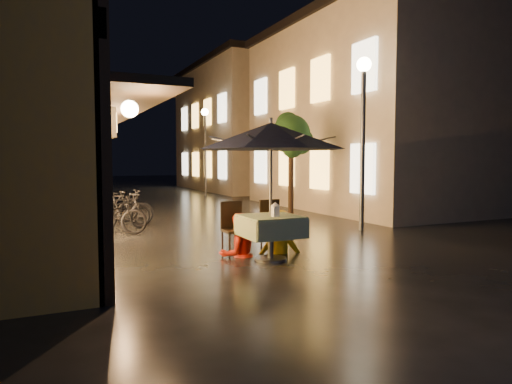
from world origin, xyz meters
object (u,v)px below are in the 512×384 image
person_orange (238,214)px  bicycle_0 (108,215)px  patio_umbrella (271,136)px  person_yellow (279,211)px  streetlamp_near (363,112)px  cafe_table (271,227)px  table_lantern (275,209)px

person_orange → bicycle_0: person_orange is taller
patio_umbrella → person_yellow: 1.52m
streetlamp_near → bicycle_0: bearing=161.7°
cafe_table → patio_umbrella: size_ratio=0.39×
person_orange → person_yellow: 0.82m
person_orange → streetlamp_near: bearing=-165.4°
table_lantern → bicycle_0: 4.72m
streetlamp_near → bicycle_0: streetlamp_near is taller
table_lantern → person_orange: (-0.38, 0.74, -0.16)m
person_orange → person_yellow: size_ratio=0.97×
streetlamp_near → person_orange: size_ratio=2.78×
streetlamp_near → bicycle_0: (-5.78, 1.91, -2.46)m
streetlamp_near → person_yellow: 4.10m
person_yellow → bicycle_0: size_ratio=0.89×
cafe_table → person_yellow: size_ratio=0.63×
person_yellow → streetlamp_near: bearing=-135.0°
cafe_table → bicycle_0: 4.54m
streetlamp_near → cafe_table: streetlamp_near is taller
streetlamp_near → patio_umbrella: 4.19m
person_orange → bicycle_0: bearing=-67.7°
patio_umbrella → person_orange: 1.55m
cafe_table → person_orange: person_orange is taller
patio_umbrella → bicycle_0: bearing=119.2°
person_yellow → bicycle_0: (-2.65, 3.46, -0.32)m
cafe_table → person_yellow: person_yellow is taller
table_lantern → person_orange: size_ratio=0.16×
cafe_table → bicycle_0: size_ratio=0.56×
person_orange → patio_umbrella: bearing=117.3°
streetlamp_near → patio_umbrella: streetlamp_near is taller
streetlamp_near → bicycle_0: size_ratio=2.41×
table_lantern → person_orange: 0.85m
bicycle_0 → patio_umbrella: bearing=-133.2°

